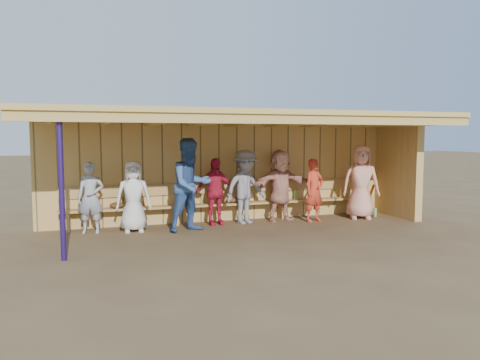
# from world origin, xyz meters

# --- Properties ---
(ground) EXTENTS (90.00, 90.00, 0.00)m
(ground) POSITION_xyz_m (0.00, 0.00, 0.00)
(ground) COLOR brown
(ground) RESTS_ON ground
(player_a) EXTENTS (0.60, 0.45, 1.48)m
(player_a) POSITION_xyz_m (-3.14, 0.74, 0.74)
(player_a) COLOR #9999A2
(player_a) RESTS_ON ground
(player_b) EXTENTS (0.75, 0.50, 1.50)m
(player_b) POSITION_xyz_m (-2.28, 0.60, 0.75)
(player_b) COLOR silver
(player_b) RESTS_ON ground
(player_c) EXTENTS (1.15, 1.02, 1.97)m
(player_c) POSITION_xyz_m (-1.12, 0.27, 0.99)
(player_c) COLOR #385B9A
(player_c) RESTS_ON ground
(player_d) EXTENTS (0.93, 0.49, 1.52)m
(player_d) POSITION_xyz_m (-0.45, 0.81, 0.76)
(player_d) COLOR red
(player_d) RESTS_ON ground
(player_e) EXTENTS (1.25, 0.98, 1.70)m
(player_e) POSITION_xyz_m (0.27, 0.75, 0.85)
(player_e) COLOR gray
(player_e) RESTS_ON ground
(player_f) EXTENTS (1.64, 0.75, 1.70)m
(player_f) POSITION_xyz_m (1.17, 0.81, 0.85)
(player_f) COLOR tan
(player_f) RESTS_ON ground
(player_g) EXTENTS (0.62, 0.50, 1.48)m
(player_g) POSITION_xyz_m (1.89, 0.47, 0.74)
(player_g) COLOR red
(player_g) RESTS_ON ground
(player_h) EXTENTS (1.03, 0.86, 1.80)m
(player_h) POSITION_xyz_m (3.14, 0.44, 0.90)
(player_h) COLOR #E0977E
(player_h) RESTS_ON ground
(dugout_structure) EXTENTS (8.80, 3.20, 2.50)m
(dugout_structure) POSITION_xyz_m (0.39, 0.69, 1.69)
(dugout_structure) COLOR tan
(dugout_structure) RESTS_ON ground
(bench) EXTENTS (7.60, 0.34, 0.93)m
(bench) POSITION_xyz_m (0.00, 1.12, 0.53)
(bench) COLOR tan
(bench) RESTS_ON ground
(dugout_equipment) EXTENTS (6.47, 0.62, 0.80)m
(dugout_equipment) POSITION_xyz_m (-0.73, 0.99, 0.49)
(dugout_equipment) COLOR #C75717
(dugout_equipment) RESTS_ON ground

